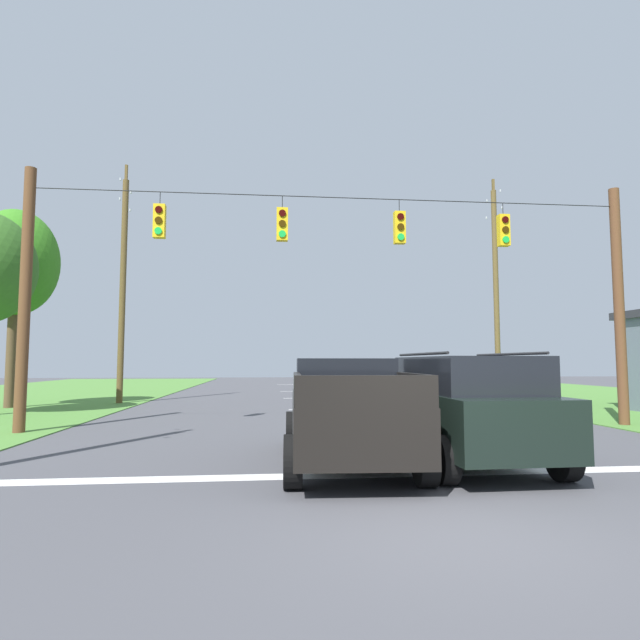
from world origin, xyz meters
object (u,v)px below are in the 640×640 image
utility_pole_mid_right (496,287)px  utility_pole_near_left (123,283)px  suv_black (464,406)px  tree_roadside_far_right (15,263)px  distant_car_crossing_white (345,380)px  distant_car_far_parked (459,386)px  distant_car_oncoming (437,382)px  pickup_truck (346,411)px  overhead_signal_span (339,286)px

utility_pole_mid_right → utility_pole_near_left: size_ratio=1.02×
suv_black → tree_roadside_far_right: size_ratio=0.59×
distant_car_crossing_white → distant_car_far_parked: same height
distant_car_crossing_white → distant_car_oncoming: bearing=-32.5°
pickup_truck → utility_pole_mid_right: utility_pole_mid_right is taller
utility_pole_mid_right → tree_roadside_far_right: 22.28m
utility_pole_mid_right → overhead_signal_span: bearing=-132.0°
distant_car_far_parked → utility_pole_near_left: (-15.60, 1.07, 4.77)m
utility_pole_near_left → pickup_truck: bearing=-61.4°
suv_black → distant_car_oncoming: suv_black is taller
distant_car_far_parked → utility_pole_near_left: utility_pole_near_left is taller
pickup_truck → distant_car_crossing_white: 22.15m
distant_car_crossing_white → suv_black: bearing=-92.8°
utility_pole_mid_right → distant_car_far_parked: bearing=-148.4°
pickup_truck → utility_pole_near_left: bearing=118.6°
distant_car_far_parked → utility_pole_mid_right: 5.88m
tree_roadside_far_right → distant_car_oncoming: bearing=16.7°
overhead_signal_span → utility_pole_near_left: size_ratio=1.56×
distant_car_crossing_white → tree_roadside_far_right: (-15.24, -9.05, 5.21)m
distant_car_crossing_white → utility_pole_near_left: size_ratio=0.39×
utility_pole_near_left → tree_roadside_far_right: size_ratio=1.35×
suv_black → distant_car_far_parked: (5.25, 14.14, -0.27)m
distant_car_oncoming → utility_pole_mid_right: 6.31m
pickup_truck → tree_roadside_far_right: bearing=132.9°
utility_pole_mid_right → distant_car_oncoming: bearing=122.4°
overhead_signal_span → suv_black: 6.18m
distant_car_oncoming → distant_car_far_parked: bearing=-97.0°
pickup_truck → tree_roadside_far_right: (-11.96, 12.85, 5.03)m
suv_black → distant_car_oncoming: bearing=73.0°
pickup_truck → utility_pole_near_left: size_ratio=0.49×
distant_car_oncoming → utility_pole_mid_right: utility_pole_mid_right is taller
utility_pole_mid_right → pickup_truck: bearing=-123.1°
suv_black → tree_roadside_far_right: 19.91m
distant_car_far_parked → pickup_truck: bearing=-118.2°
utility_pole_mid_right → tree_roadside_far_right: size_ratio=1.38×
distant_car_far_parked → utility_pole_near_left: 16.34m
distant_car_far_parked → utility_pole_mid_right: utility_pole_mid_right is taller
suv_black → utility_pole_near_left: (-10.35, 15.21, 4.50)m
overhead_signal_span → suv_black: (1.63, -5.16, -2.99)m
overhead_signal_span → pickup_truck: overhead_signal_span is taller
suv_black → distant_car_crossing_white: (1.09, 22.16, -0.27)m
overhead_signal_span → utility_pole_near_left: bearing=130.9°
overhead_signal_span → distant_car_oncoming: 16.18m
pickup_truck → suv_black: bearing=-6.7°
pickup_truck → utility_pole_near_left: (-8.16, 14.96, 4.59)m
overhead_signal_span → distant_car_oncoming: size_ratio=3.92×
distant_car_oncoming → tree_roadside_far_right: tree_roadside_far_right is taller
distant_car_oncoming → overhead_signal_span: bearing=-118.2°
pickup_truck → suv_black: size_ratio=1.13×
suv_black → tree_roadside_far_right: tree_roadside_far_right is taller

